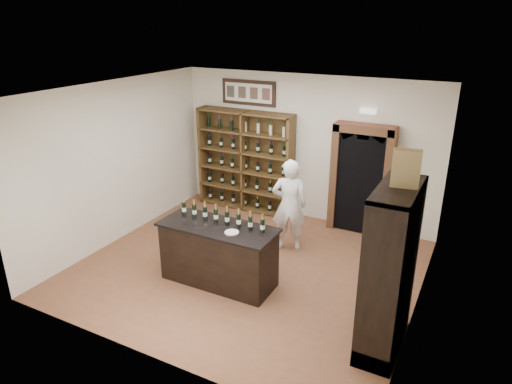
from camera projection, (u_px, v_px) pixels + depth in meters
floor at (248, 267)px, 7.85m from camera, size 5.50×5.50×0.00m
ceiling at (246, 91)px, 6.77m from camera, size 5.50×5.50×0.00m
wall_back at (305, 149)px, 9.38m from camera, size 5.50×0.04×3.00m
wall_left at (118, 162)px, 8.49m from camera, size 0.04×5.00×3.00m
wall_right at (427, 219)px, 6.12m from camera, size 0.04×5.00×3.00m
wine_shelf at (246, 161)px, 9.94m from camera, size 2.20×0.38×2.20m
framed_picture at (249, 93)px, 9.53m from camera, size 1.25×0.04×0.52m
arched_doorway at (361, 177)px, 8.82m from camera, size 1.17×0.35×2.17m
emergency_light at (368, 111)px, 8.45m from camera, size 0.30×0.10×0.10m
tasting_counter at (219, 255)px, 7.26m from camera, size 1.88×0.78×1.00m
counter_bottle_0 at (184, 208)px, 7.45m from camera, size 0.07×0.07×0.30m
counter_bottle_1 at (194, 211)px, 7.36m from camera, size 0.07×0.07×0.30m
counter_bottle_2 at (205, 213)px, 7.27m from camera, size 0.07×0.07×0.30m
counter_bottle_3 at (216, 215)px, 7.18m from camera, size 0.07×0.07×0.30m
counter_bottle_4 at (227, 218)px, 7.09m from camera, size 0.07×0.07×0.30m
counter_bottle_5 at (239, 220)px, 7.00m from camera, size 0.07×0.07×0.30m
counter_bottle_6 at (250, 223)px, 6.92m from camera, size 0.07×0.07×0.30m
counter_bottle_7 at (263, 226)px, 6.83m from camera, size 0.07×0.07×0.30m
side_cabinet at (389, 295)px, 5.74m from camera, size 0.48×1.20×2.20m
shopkeeper at (289, 205)px, 8.20m from camera, size 0.73×0.60×1.73m
plate at (232, 232)px, 6.84m from camera, size 0.21×0.21×0.02m
wine_crate at (406, 168)px, 5.18m from camera, size 0.33×0.18×0.44m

